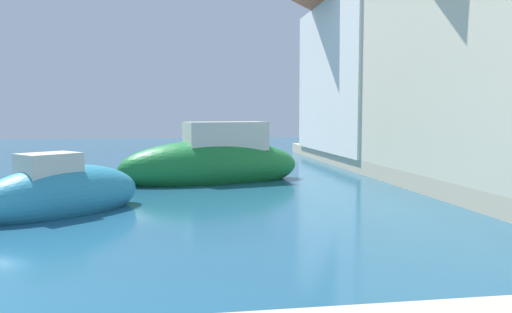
% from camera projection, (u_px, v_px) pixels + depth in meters
% --- Properties ---
extents(quay_promenade, '(44.00, 32.00, 0.50)m').
position_uv_depth(quay_promenade, '(254.00, 277.00, 5.99)').
color(quay_promenade, beige).
rests_on(quay_promenade, ground).
extents(moored_boat_0, '(6.20, 3.24, 2.31)m').
position_uv_depth(moored_boat_0, '(213.00, 163.00, 16.24)').
color(moored_boat_0, '#197233').
rests_on(moored_boat_0, ground).
extents(moored_boat_1, '(3.82, 3.63, 1.65)m').
position_uv_depth(moored_boat_1, '(62.00, 194.00, 11.11)').
color(moored_boat_1, teal).
rests_on(moored_boat_1, ground).
extents(moored_boat_5, '(3.83, 1.61, 1.48)m').
position_uv_depth(moored_boat_5, '(238.00, 155.00, 22.09)').
color(moored_boat_5, teal).
rests_on(moored_boat_5, ground).
extents(waterfront_building_annex, '(6.59, 9.24, 7.71)m').
position_uv_depth(waterfront_building_annex, '(390.00, 64.00, 22.75)').
color(waterfront_building_annex, white).
rests_on(waterfront_building_annex, quay_promenade).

